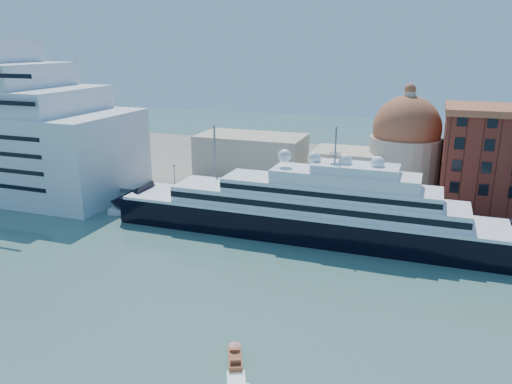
% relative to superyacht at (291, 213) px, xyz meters
% --- Properties ---
extents(ground, '(400.00, 400.00, 0.00)m').
position_rel_superyacht_xyz_m(ground, '(-1.85, -23.00, -4.72)').
color(ground, '#3C6860').
rests_on(ground, ground).
extents(quay, '(180.00, 10.00, 2.50)m').
position_rel_superyacht_xyz_m(quay, '(-1.85, 11.00, -3.47)').
color(quay, gray).
rests_on(quay, ground).
extents(land, '(260.00, 72.00, 2.00)m').
position_rel_superyacht_xyz_m(land, '(-1.85, 52.00, -3.72)').
color(land, slate).
rests_on(land, ground).
extents(quay_fence, '(180.00, 0.10, 1.20)m').
position_rel_superyacht_xyz_m(quay_fence, '(-1.85, 6.50, -1.62)').
color(quay_fence, slate).
rests_on(quay_fence, quay).
extents(superyacht, '(91.51, 12.69, 27.35)m').
position_rel_superyacht_xyz_m(superyacht, '(0.00, 0.00, 0.00)').
color(superyacht, black).
rests_on(superyacht, ground).
extents(service_barge, '(11.58, 5.91, 2.49)m').
position_rel_superyacht_xyz_m(service_barge, '(-38.59, -0.25, -4.00)').
color(service_barge, white).
rests_on(service_barge, ground).
extents(water_taxi, '(3.66, 5.36, 2.43)m').
position_rel_superyacht_xyz_m(water_taxi, '(5.46, -45.10, -4.14)').
color(water_taxi, brown).
rests_on(water_taxi, ground).
extents(church, '(66.00, 18.00, 25.50)m').
position_rel_superyacht_xyz_m(church, '(4.54, 34.72, 6.19)').
color(church, beige).
rests_on(church, land).
extents(lamp_posts, '(120.80, 2.40, 18.00)m').
position_rel_superyacht_xyz_m(lamp_posts, '(-14.52, 9.27, 5.12)').
color(lamp_posts, slate).
rests_on(lamp_posts, quay).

